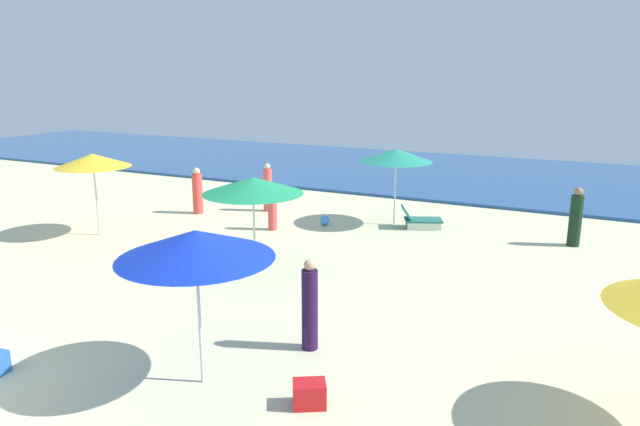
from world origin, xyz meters
TOP-DOWN VIEW (x-y plane):
  - ocean at (0.00, 23.69)m, footprint 60.00×12.62m
  - umbrella_0 at (3.36, 13.68)m, footprint 2.33×2.33m
  - lounge_chair_0_0 at (4.24, 13.63)m, footprint 1.44×1.11m
  - umbrella_1 at (1.67, 7.91)m, footprint 2.49×2.49m
  - umbrella_3 at (-4.34, 8.54)m, footprint 2.20×2.20m
  - umbrella_4 at (3.81, 2.96)m, footprint 2.44×2.44m
  - beachgoer_0 at (0.13, 11.38)m, footprint 0.34×0.34m
  - beachgoer_1 at (-3.34, 12.11)m, footprint 0.48×0.48m
  - beachgoer_2 at (8.75, 13.72)m, footprint 0.49×0.49m
  - beachgoer_3 at (4.84, 4.76)m, footprint 0.33×0.33m
  - beachgoer_4 at (-1.32, 13.49)m, footprint 0.45×0.45m
  - beach_ball_0 at (1.37, 12.59)m, footprint 0.32×0.32m
  - cooler_box_1 at (5.67, 3.11)m, footprint 0.60×0.55m

SIDE VIEW (x-z plane):
  - ocean at x=0.00m, z-range 0.00..0.12m
  - beach_ball_0 at x=1.37m, z-range 0.00..0.32m
  - cooler_box_1 at x=5.67m, z-range 0.00..0.39m
  - lounge_chair_0_0 at x=4.24m, z-range -0.08..0.63m
  - beachgoer_0 at x=0.13m, z-range -0.04..1.44m
  - beachgoer_1 at x=-3.34m, z-range -0.05..1.56m
  - beachgoer_2 at x=8.75m, z-range -0.05..1.66m
  - beachgoer_3 at x=4.84m, z-range -0.04..1.65m
  - beachgoer_4 at x=-1.32m, z-range -0.05..1.66m
  - umbrella_1 at x=1.67m, z-range 0.99..3.36m
  - umbrella_0 at x=3.36m, z-range 1.03..3.52m
  - umbrella_3 at x=-4.34m, z-range 1.05..3.54m
  - umbrella_4 at x=3.81m, z-range 1.05..3.60m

